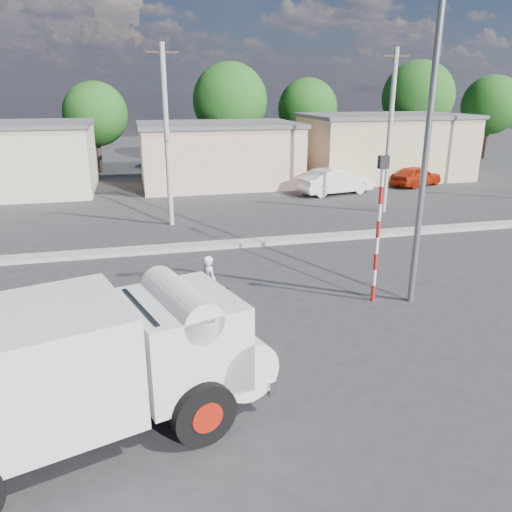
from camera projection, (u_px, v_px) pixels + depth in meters
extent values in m
plane|color=#2C2C2F|center=(286.00, 335.00, 13.06)|extent=(120.00, 120.00, 0.00)
cube|color=#99968E|center=(229.00, 244.00, 20.40)|extent=(40.00, 0.80, 0.16)
cylinder|color=black|center=(203.00, 413.00, 8.93)|extent=(1.25, 0.69, 1.20)
cylinder|color=red|center=(203.00, 413.00, 8.93)|extent=(0.68, 0.55, 0.59)
cylinder|color=black|center=(158.00, 357.00, 10.80)|extent=(1.25, 0.69, 1.20)
cylinder|color=red|center=(158.00, 357.00, 10.80)|extent=(0.68, 0.55, 0.59)
cube|color=black|center=(75.00, 410.00, 8.87)|extent=(5.23, 2.85, 0.20)
cube|color=silver|center=(5.00, 376.00, 8.07)|extent=(4.48, 3.47, 2.03)
cube|color=silver|center=(181.00, 339.00, 9.62)|extent=(2.55, 2.73, 1.70)
cylinder|color=silver|center=(224.00, 349.00, 10.23)|extent=(1.82, 2.50, 1.20)
cylinder|color=silver|center=(179.00, 302.00, 9.38)|extent=(1.40, 2.37, 0.77)
cube|color=silver|center=(243.00, 362.00, 10.59)|extent=(0.85, 2.29, 0.31)
cube|color=black|center=(141.00, 325.00, 9.09)|extent=(0.64, 1.80, 0.77)
imported|color=black|center=(210.00, 303.00, 13.90)|extent=(1.77, 1.16, 0.88)
imported|color=white|center=(210.00, 292.00, 13.79)|extent=(0.55, 0.65, 1.53)
imported|color=white|center=(335.00, 181.00, 30.33)|extent=(4.96, 2.62, 1.55)
imported|color=#9A1E07|center=(416.00, 176.00, 32.86)|extent=(4.23, 3.01, 1.34)
cylinder|color=red|center=(373.00, 293.00, 15.09)|extent=(0.11, 0.11, 0.50)
cylinder|color=white|center=(374.00, 277.00, 14.93)|extent=(0.11, 0.11, 0.50)
cylinder|color=red|center=(376.00, 262.00, 14.77)|extent=(0.11, 0.11, 0.50)
cylinder|color=white|center=(377.00, 246.00, 14.61)|extent=(0.11, 0.11, 0.50)
cylinder|color=red|center=(378.00, 229.00, 14.45)|extent=(0.11, 0.11, 0.50)
cylinder|color=white|center=(380.00, 212.00, 14.29)|extent=(0.11, 0.11, 0.50)
cylinder|color=red|center=(381.00, 195.00, 14.13)|extent=(0.11, 0.11, 0.50)
cylinder|color=white|center=(382.00, 178.00, 13.97)|extent=(0.11, 0.11, 0.50)
cube|color=black|center=(384.00, 162.00, 13.83)|extent=(0.28, 0.18, 0.36)
cylinder|color=slate|center=(426.00, 151.00, 13.71)|extent=(0.18, 0.18, 9.00)
cube|color=#D7A994|center=(218.00, 156.00, 33.16)|extent=(10.00, 7.00, 3.80)
cube|color=#59595B|center=(218.00, 124.00, 32.52)|extent=(10.30, 7.30, 0.24)
cube|color=tan|center=(383.00, 148.00, 35.81)|extent=(11.00, 7.00, 4.20)
cube|color=#59595B|center=(386.00, 116.00, 35.11)|extent=(11.30, 7.30, 0.24)
cylinder|color=#38281E|center=(99.00, 150.00, 37.85)|extent=(0.36, 0.36, 3.47)
sphere|color=#25641E|center=(95.00, 114.00, 37.02)|extent=(4.71, 4.71, 4.71)
cylinder|color=#38281E|center=(231.00, 143.00, 39.07)|extent=(0.36, 0.36, 4.20)
sphere|color=#25641E|center=(230.00, 101.00, 38.07)|extent=(5.70, 5.70, 5.70)
cylinder|color=#38281E|center=(307.00, 142.00, 42.59)|extent=(0.36, 0.36, 3.64)
sphere|color=#25641E|center=(308.00, 109.00, 41.72)|extent=(4.94, 4.94, 4.94)
cylinder|color=#38281E|center=(414.00, 137.00, 42.67)|extent=(0.36, 0.36, 4.37)
sphere|color=#25641E|center=(418.00, 97.00, 41.62)|extent=(5.93, 5.93, 5.93)
cylinder|color=#38281E|center=(487.00, 137.00, 45.48)|extent=(0.36, 0.36, 3.81)
sphere|color=#25641E|center=(491.00, 105.00, 44.58)|extent=(5.17, 5.17, 5.17)
cylinder|color=#99968E|center=(167.00, 138.00, 22.38)|extent=(0.24, 0.24, 8.00)
cube|color=#38281E|center=(162.00, 52.00, 21.24)|extent=(1.40, 0.08, 0.08)
cylinder|color=#99968E|center=(390.00, 133.00, 24.87)|extent=(0.24, 0.24, 8.00)
cube|color=#38281E|center=(396.00, 56.00, 23.72)|extent=(1.40, 0.08, 0.08)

